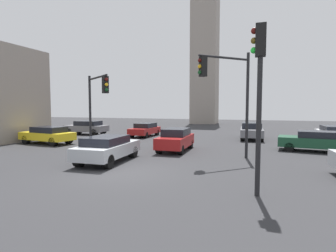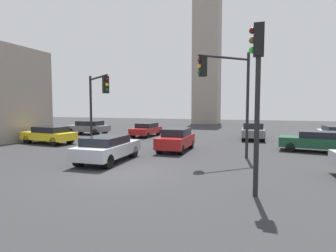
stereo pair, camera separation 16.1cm
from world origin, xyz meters
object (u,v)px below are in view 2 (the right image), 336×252
car_3 (108,148)px  car_7 (317,141)px  car_0 (89,127)px  car_5 (146,129)px  traffic_light_1 (98,96)px  traffic_light_3 (257,78)px  traffic_light_2 (227,84)px  car_4 (253,131)px  car_1 (176,139)px  car_6 (49,134)px

car_3 → car_7: bearing=-59.5°
car_0 → car_5: 6.52m
traffic_light_1 → car_5: (-0.79, 9.19, -2.86)m
traffic_light_3 → car_3: bearing=-23.4°
traffic_light_2 → car_4: (0.99, 10.27, -3.29)m
car_1 → car_7: car_1 is taller
traffic_light_2 → car_7: size_ratio=1.30×
car_7 → car_6: bearing=14.7°
traffic_light_1 → car_7: (13.26, 4.60, -2.84)m
car_3 → car_4: (6.80, 12.84, 0.04)m
traffic_light_2 → car_6: (-13.95, 1.91, -3.34)m
traffic_light_2 → car_6: traffic_light_2 is taller
car_4 → car_5: car_4 is taller
car_5 → traffic_light_1: bearing=5.8°
car_5 → car_6: size_ratio=0.91×
car_1 → car_7: bearing=104.7°
car_1 → car_3: size_ratio=0.92×
car_7 → car_1: bearing=23.1°
car_1 → car_4: (4.53, 8.19, 0.02)m
traffic_light_2 → car_5: traffic_light_2 is taller
traffic_light_2 → car_1: traffic_light_2 is taller
traffic_light_2 → car_1: size_ratio=1.47×
traffic_light_2 → car_5: size_ratio=1.44×
traffic_light_2 → car_4: 10.83m
traffic_light_3 → car_5: (-10.57, 14.90, -3.09)m
car_3 → traffic_light_1: bearing=38.5°
traffic_light_1 → traffic_light_2: 8.16m
car_0 → car_7: bearing=166.2°
traffic_light_1 → car_6: bearing=-160.1°
car_0 → car_7: size_ratio=0.96×
traffic_light_1 → car_1: traffic_light_1 is taller
traffic_light_3 → car_5: bearing=-55.6°
car_0 → car_1: (11.91, -6.90, -0.00)m
traffic_light_2 → traffic_light_3: bearing=62.2°
car_1 → car_5: bearing=-145.0°
car_0 → car_1: 13.77m
car_1 → car_6: car_1 is taller
car_1 → car_7: 9.03m
car_0 → car_6: size_ratio=0.97×
car_3 → car_6: car_3 is taller
traffic_light_3 → car_0: size_ratio=1.25×
traffic_light_3 → car_4: traffic_light_3 is taller
traffic_light_1 → car_0: (-7.30, 8.91, -2.79)m
car_0 → car_3: (9.64, -11.55, -0.02)m
traffic_light_2 → car_1: (-3.53, 2.08, -3.31)m
traffic_light_1 → car_0: bearing=166.8°
traffic_light_1 → car_5: bearing=132.4°
traffic_light_3 → car_7: bearing=-109.6°
traffic_light_2 → car_3: traffic_light_2 is taller
traffic_light_3 → car_6: size_ratio=1.21×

